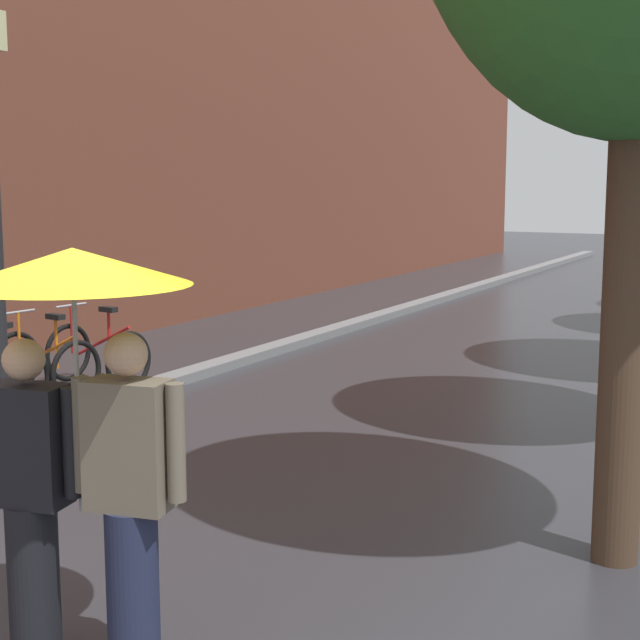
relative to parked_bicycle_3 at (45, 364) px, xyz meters
The scene contains 4 objects.
kerb_strip 5.43m from the parked_bicycle_3, 80.92° to the left, with size 0.30×36.00×0.12m, color slate.
parked_bicycle_3 is the anchor object (origin of this frame).
parked_bicycle_4 0.74m from the parked_bicycle_3, 80.40° to the left, with size 1.15×0.81×0.96m.
couple_under_umbrella 6.35m from the parked_bicycle_3, 44.54° to the right, with size 1.15×1.15×2.10m.
Camera 1 is at (3.59, -3.22, 2.43)m, focal length 53.97 mm.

